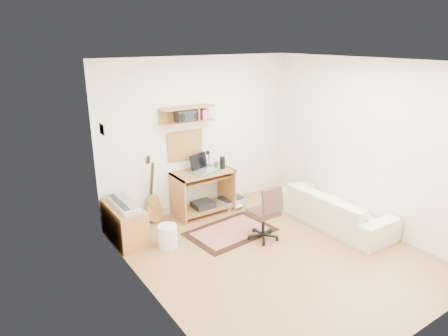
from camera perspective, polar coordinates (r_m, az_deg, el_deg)
floor at (r=5.71m, az=7.33°, el=-12.15°), size 3.60×4.00×0.01m
ceiling at (r=4.93m, az=8.60°, el=14.98°), size 3.60×4.00×0.01m
back_wall at (r=6.74m, az=-3.51°, el=4.78°), size 3.60×0.01×2.60m
left_wall at (r=4.25m, az=-10.65°, el=-3.81°), size 0.01×4.00×2.60m
right_wall at (r=6.48m, az=19.95°, el=3.14°), size 0.01×4.00×2.60m
wall_shelf at (r=6.40m, az=-5.31°, el=7.67°), size 0.90×0.25×0.26m
cork_board at (r=6.60m, az=-5.61°, el=3.28°), size 0.64×0.03×0.49m
wall_photo at (r=5.49m, az=-17.13°, el=5.35°), size 0.02×0.20×0.15m
desk at (r=6.73m, az=-3.03°, el=-3.51°), size 1.00×0.55×0.75m
laptop at (r=6.55m, az=-2.84°, el=0.69°), size 0.47×0.47×0.29m
speaker at (r=6.71m, az=-0.22°, el=0.79°), size 0.09×0.09×0.20m
desk_lamp at (r=6.77m, az=-2.19°, el=1.40°), size 0.10×0.10×0.31m
pencil_cup at (r=6.83m, az=-1.18°, el=0.59°), size 0.06×0.06×0.09m
boombox at (r=6.39m, az=-5.33°, el=7.48°), size 0.39×0.18×0.20m
rug at (r=6.22m, az=0.92°, el=-9.13°), size 1.36×0.97×0.02m
task_chair at (r=5.88m, az=5.73°, el=-6.35°), size 0.44×0.44×0.86m
cabinet at (r=6.06m, az=-14.11°, el=-7.68°), size 0.40×0.90×0.55m
music_keyboard at (r=5.93m, az=-14.35°, el=-4.98°), size 0.25×0.81×0.07m
guitar at (r=6.42m, az=-10.18°, el=-3.18°), size 0.33×0.24×1.11m
waste_basket at (r=5.79m, az=-8.11°, el=-9.73°), size 0.36×0.36×0.34m
printer at (r=7.10m, az=0.97°, el=-4.79°), size 0.45×0.38×0.16m
sofa at (r=6.55m, az=15.68°, el=-4.86°), size 0.56×1.91×0.75m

